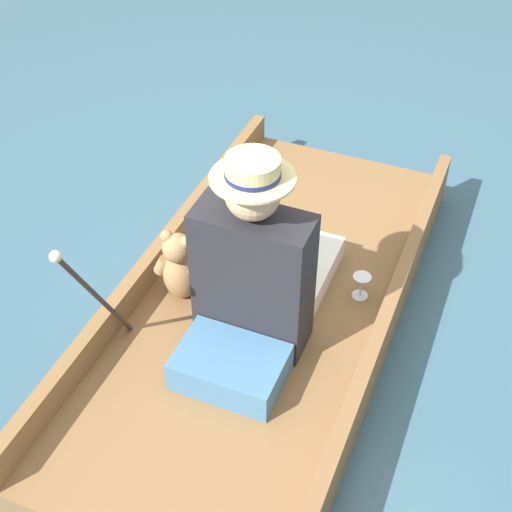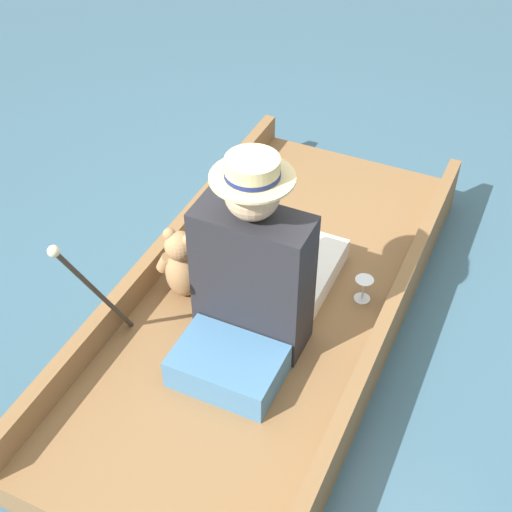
# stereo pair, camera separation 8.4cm
# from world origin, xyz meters

# --- Properties ---
(ground_plane) EXTENTS (16.00, 16.00, 0.00)m
(ground_plane) POSITION_xyz_m (0.00, 0.00, 0.00)
(ground_plane) COLOR #385B70
(punt_boat) EXTENTS (1.14, 2.51, 0.29)m
(punt_boat) POSITION_xyz_m (0.00, 0.00, 0.09)
(punt_boat) COLOR brown
(punt_boat) RESTS_ON ground_plane
(seat_cushion) EXTENTS (0.43, 0.30, 0.14)m
(seat_cushion) POSITION_xyz_m (0.04, -0.47, 0.22)
(seat_cushion) COLOR teal
(seat_cushion) RESTS_ON punt_boat
(seated_person) EXTENTS (0.46, 0.79, 0.89)m
(seated_person) POSITION_xyz_m (0.03, -0.12, 0.47)
(seated_person) COLOR white
(seated_person) RESTS_ON punt_boat
(teddy_bear) EXTENTS (0.25, 0.15, 0.36)m
(teddy_bear) POSITION_xyz_m (-0.36, -0.12, 0.32)
(teddy_bear) COLOR #9E754C
(teddy_bear) RESTS_ON punt_boat
(wine_glass) EXTENTS (0.08, 0.08, 0.12)m
(wine_glass) POSITION_xyz_m (0.39, 0.18, 0.24)
(wine_glass) COLOR silver
(wine_glass) RESTS_ON punt_boat
(walking_cane) EXTENTS (0.04, 0.37, 0.72)m
(walking_cane) POSITION_xyz_m (-0.47, -0.60, 0.57)
(walking_cane) COLOR #2D2823
(walking_cane) RESTS_ON punt_boat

